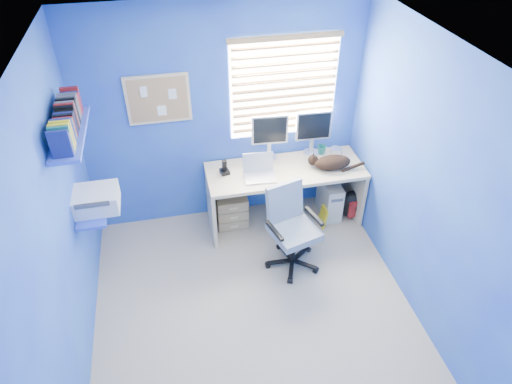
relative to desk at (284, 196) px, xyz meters
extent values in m
cube|color=tan|center=(-0.61, -1.26, -0.37)|extent=(3.00, 3.20, 0.00)
cube|color=white|center=(-0.61, -1.26, 2.13)|extent=(3.00, 3.20, 0.00)
cube|color=#3876C0|center=(-0.61, 0.34, 0.88)|extent=(3.00, 0.01, 2.50)
cube|color=#3876C0|center=(-2.11, -1.26, 0.88)|extent=(0.01, 3.20, 2.50)
cube|color=#3876C0|center=(0.89, -1.26, 0.88)|extent=(0.01, 3.20, 2.50)
cube|color=#E1BF83|center=(0.00, 0.00, 0.00)|extent=(1.74, 0.65, 0.74)
cube|color=silver|center=(-0.31, -0.10, 0.48)|extent=(0.35, 0.28, 0.22)
cube|color=silver|center=(-0.13, 0.26, 0.64)|extent=(0.41, 0.15, 0.54)
cube|color=silver|center=(0.37, 0.25, 0.64)|extent=(0.41, 0.14, 0.54)
cube|color=black|center=(-0.67, 0.07, 0.45)|extent=(0.11, 0.12, 0.17)
imported|color=#176A5D|center=(0.49, 0.22, 0.42)|extent=(0.10, 0.09, 0.10)
cylinder|color=silver|center=(0.65, 0.18, 0.41)|extent=(0.13, 0.13, 0.07)
ellipsoid|color=black|center=(0.51, -0.09, 0.44)|extent=(0.46, 0.34, 0.15)
cube|color=beige|center=(0.57, 0.03, -0.14)|extent=(0.20, 0.44, 0.45)
cube|color=tan|center=(-0.60, 0.07, -0.17)|extent=(0.35, 0.28, 0.41)
cube|color=yellow|center=(0.43, -0.17, -0.25)|extent=(0.03, 0.17, 0.24)
ellipsoid|color=black|center=(0.82, -0.09, -0.19)|extent=(0.37, 0.32, 0.36)
cylinder|color=black|center=(-0.09, -0.71, -0.34)|extent=(0.66, 0.66, 0.06)
cylinder|color=black|center=(-0.09, -0.71, -0.13)|extent=(0.06, 0.06, 0.37)
cube|color=#9DA7AF|center=(-0.09, -0.71, 0.10)|extent=(0.54, 0.54, 0.08)
cube|color=#9DA7AF|center=(-0.15, -0.51, 0.34)|extent=(0.40, 0.17, 0.42)
cube|color=white|center=(0.04, 0.33, 1.18)|extent=(1.15, 0.01, 1.10)
cube|color=#A5754F|center=(0.04, 0.30, 1.18)|extent=(1.10, 0.03, 1.00)
cube|color=#E1BF83|center=(-1.26, 0.33, 1.18)|extent=(0.64, 0.02, 0.52)
cube|color=tan|center=(-1.26, 0.32, 1.18)|extent=(0.58, 0.01, 0.46)
cube|color=blue|center=(-1.97, -0.51, 0.55)|extent=(0.26, 0.55, 0.03)
cube|color=silver|center=(-1.93, -0.51, 0.65)|extent=(0.42, 0.34, 0.18)
cube|color=blue|center=(-1.98, -0.51, 1.35)|extent=(0.24, 0.90, 0.03)
cube|color=navy|center=(-1.99, -0.51, 1.48)|extent=(0.15, 0.80, 0.22)
camera|label=1|loc=(-1.19, -3.97, 3.22)|focal=32.00mm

